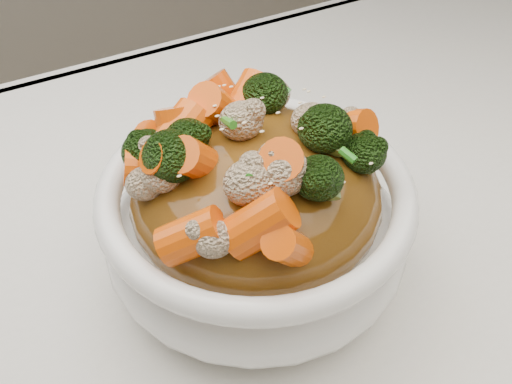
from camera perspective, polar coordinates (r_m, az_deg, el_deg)
tablecloth at (r=0.53m, az=4.50°, el=-7.93°), size 1.20×0.80×0.04m
bowl at (r=0.48m, az=0.00°, el=-3.18°), size 0.28×0.28×0.10m
sauce_base at (r=0.46m, az=0.00°, el=-0.31°), size 0.22×0.22×0.11m
carrots at (r=0.41m, az=0.00°, el=6.78°), size 0.22×0.22×0.06m
broccoli at (r=0.41m, az=0.00°, el=6.65°), size 0.22×0.22×0.05m
cauliflower at (r=0.41m, az=0.00°, el=6.40°), size 0.22×0.22×0.04m
scallions at (r=0.41m, az=0.00°, el=6.90°), size 0.17×0.17×0.02m
sesame_seeds at (r=0.41m, az=0.00°, el=6.90°), size 0.20×0.20×0.01m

